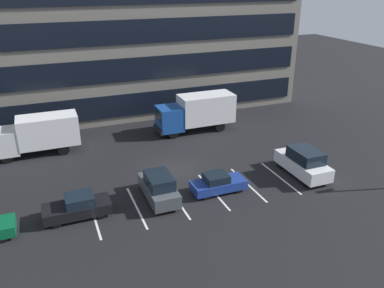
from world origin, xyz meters
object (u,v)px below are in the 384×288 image
Objects in this scene: suv_charcoal at (159,187)px; sedan_navy at (218,183)px; box_truck_white at (37,134)px; box_truck_blue at (197,111)px; suv_white at (303,162)px; sedan_black at (78,207)px.

suv_charcoal is 4.23m from sedan_navy.
suv_charcoal is at bearing 172.96° from sedan_navy.
suv_charcoal is at bearing -56.54° from box_truck_white.
box_truck_blue reaches higher than suv_white.
suv_white reaches higher than suv_charcoal.
sedan_navy is (-3.16, -11.64, -1.35)m from box_truck_blue.
box_truck_blue is 13.37m from suv_charcoal.
sedan_navy is (-7.15, 0.08, -0.39)m from suv_white.
box_truck_blue is 1.83× the size of sedan_black.
sedan_black is (-5.41, -0.10, -0.23)m from suv_charcoal.
suv_charcoal is at bearing -123.43° from box_truck_blue.
sedan_black is 9.60m from sedan_navy.
box_truck_blue is 1.98× the size of sedan_navy.
box_truck_white is at bearing -179.62° from box_truck_blue.
box_truck_white is 16.32m from sedan_navy.
box_truck_white is 11.34m from sedan_black.
sedan_navy is (11.47, -11.54, -1.20)m from box_truck_white.
suv_charcoal is at bearing 1.06° from sedan_black.
sedan_black is (1.88, -11.13, -1.15)m from box_truck_white.
suv_charcoal is at bearing 176.99° from suv_white.
suv_white is at bearing -3.01° from suv_charcoal.
sedan_navy is (9.60, -0.42, -0.05)m from sedan_black.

